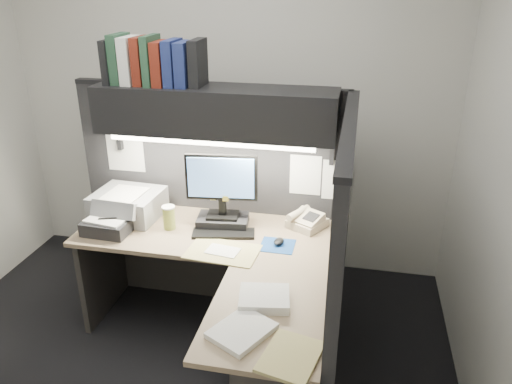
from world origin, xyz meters
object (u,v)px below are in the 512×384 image
at_px(overhead_shelf, 215,111).
at_px(monitor, 222,198).
at_px(keyboard, 224,233).
at_px(notebook_stack, 109,225).
at_px(printer, 128,204).
at_px(telephone, 307,221).
at_px(coffee_cup, 169,218).
at_px(desk, 235,326).

bearing_deg(overhead_shelf, monitor, -58.22).
relative_size(keyboard, notebook_stack, 1.36).
bearing_deg(printer, telephone, 7.80).
relative_size(telephone, coffee_cup, 1.46).
bearing_deg(coffee_cup, monitor, 18.18).
height_order(keyboard, telephone, telephone).
relative_size(monitor, printer, 1.14).
distance_m(monitor, printer, 0.70).
bearing_deg(telephone, coffee_cup, -136.95).
height_order(telephone, printer, printer).
bearing_deg(desk, keyboard, 111.12).
xyz_separation_m(monitor, telephone, (0.56, 0.10, -0.16)).
bearing_deg(printer, desk, -32.21).
bearing_deg(keyboard, desk, -80.15).
relative_size(desk, notebook_stack, 5.69).
relative_size(desk, keyboard, 4.20).
relative_size(overhead_shelf, telephone, 7.03).
distance_m(overhead_shelf, monitor, 0.58).
bearing_deg(telephone, keyboard, -126.57).
bearing_deg(desk, notebook_stack, 155.82).
height_order(desk, coffee_cup, coffee_cup).
distance_m(overhead_shelf, coffee_cup, 0.78).
xyz_separation_m(coffee_cup, printer, (-0.35, 0.12, 0.01)).
distance_m(keyboard, telephone, 0.57).
relative_size(overhead_shelf, coffee_cup, 10.25).
bearing_deg(monitor, keyboard, -79.82).
relative_size(monitor, keyboard, 1.26).
height_order(overhead_shelf, keyboard, overhead_shelf).
height_order(telephone, coffee_cup, coffee_cup).
distance_m(telephone, notebook_stack, 1.32).
bearing_deg(desk, coffee_cup, 136.57).
height_order(monitor, notebook_stack, monitor).
xyz_separation_m(telephone, coffee_cup, (-0.90, -0.21, 0.03)).
distance_m(telephone, printer, 1.25).
bearing_deg(coffee_cup, printer, 160.59).
relative_size(overhead_shelf, notebook_stack, 5.19).
bearing_deg(keyboard, monitor, 95.81).
bearing_deg(desk, monitor, 110.37).
height_order(coffee_cup, notebook_stack, coffee_cup).
bearing_deg(telephone, desk, -82.40).
xyz_separation_m(monitor, coffee_cup, (-0.34, -0.11, -0.13)).
distance_m(monitor, coffee_cup, 0.38).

